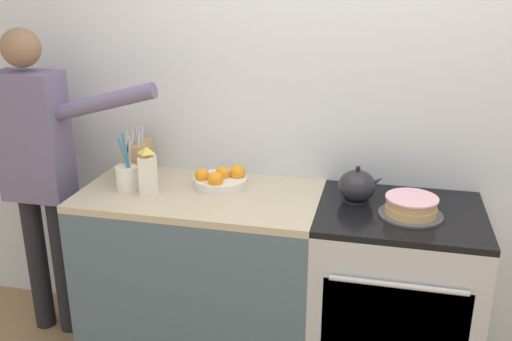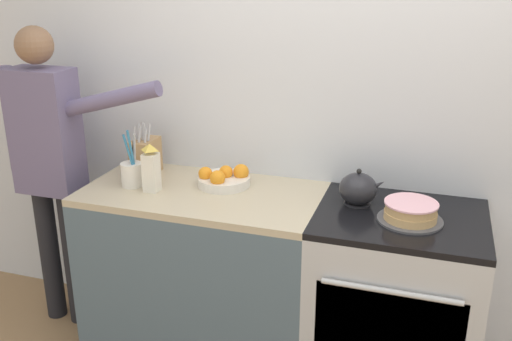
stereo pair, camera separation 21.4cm
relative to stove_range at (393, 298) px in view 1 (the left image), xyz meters
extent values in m
cube|color=silver|center=(-0.30, 0.34, 0.84)|extent=(8.00, 0.04, 2.60)
cube|color=#4C6070|center=(-0.97, 0.00, -0.02)|extent=(1.18, 0.63, 0.89)
cube|color=#BCAD8E|center=(-0.97, 0.00, 0.44)|extent=(1.18, 0.63, 0.03)
cube|color=#B7BABF|center=(0.00, 0.00, -0.02)|extent=(0.76, 0.63, 0.89)
cube|color=black|center=(0.00, -0.31, 0.01)|extent=(0.62, 0.01, 0.49)
cylinder|color=#B7BABF|center=(0.00, -0.33, 0.27)|extent=(0.57, 0.02, 0.02)
cube|color=black|center=(0.00, 0.00, 0.45)|extent=(0.76, 0.63, 0.03)
cylinder|color=#4C4C51|center=(0.04, -0.05, 0.47)|extent=(0.28, 0.28, 0.01)
cylinder|color=tan|center=(0.04, -0.05, 0.49)|extent=(0.23, 0.23, 0.04)
cylinder|color=tan|center=(0.04, -0.05, 0.52)|extent=(0.22, 0.22, 0.04)
cylinder|color=#EFB2C1|center=(0.04, -0.05, 0.55)|extent=(0.23, 0.23, 0.01)
cylinder|color=#232328|center=(-0.21, 0.08, 0.46)|extent=(0.12, 0.12, 0.01)
ellipsoid|color=#232328|center=(-0.21, 0.08, 0.54)|extent=(0.18, 0.18, 0.15)
cone|color=#232328|center=(-0.13, 0.08, 0.56)|extent=(0.09, 0.04, 0.08)
sphere|color=black|center=(-0.21, 0.08, 0.62)|extent=(0.02, 0.02, 0.02)
cube|color=tan|center=(-1.35, 0.14, 0.56)|extent=(0.11, 0.18, 0.19)
cylinder|color=#B2B2B7|center=(-1.38, 0.10, 0.69)|extent=(0.01, 0.04, 0.08)
cylinder|color=#B2B2B7|center=(-1.35, 0.10, 0.69)|extent=(0.01, 0.04, 0.09)
cylinder|color=#B2B2B7|center=(-1.32, 0.10, 0.69)|extent=(0.01, 0.03, 0.07)
cylinder|color=#B2B2B7|center=(-1.38, 0.14, 0.69)|extent=(0.01, 0.04, 0.09)
cylinder|color=#B2B2B7|center=(-1.35, 0.14, 0.69)|extent=(0.01, 0.04, 0.09)
cylinder|color=#B2B2B7|center=(-1.32, 0.14, 0.69)|extent=(0.01, 0.04, 0.09)
cylinder|color=#B2B2B7|center=(-1.38, 0.18, 0.69)|extent=(0.01, 0.04, 0.08)
cylinder|color=silver|center=(-1.33, -0.04, 0.52)|extent=(0.11, 0.11, 0.12)
cylinder|color=black|center=(-1.33, -0.02, 0.61)|extent=(0.05, 0.01, 0.22)
cylinder|color=teal|center=(-1.32, -0.06, 0.62)|extent=(0.06, 0.03, 0.24)
cylinder|color=teal|center=(-1.31, -0.06, 0.63)|extent=(0.03, 0.04, 0.26)
cylinder|color=#B7BABF|center=(-1.31, -0.03, 0.62)|extent=(0.04, 0.04, 0.23)
cylinder|color=silver|center=(-0.89, 0.11, 0.48)|extent=(0.27, 0.27, 0.05)
sphere|color=orange|center=(-0.88, 0.12, 0.53)|extent=(0.07, 0.07, 0.07)
sphere|color=orange|center=(-0.97, 0.07, 0.53)|extent=(0.07, 0.07, 0.07)
sphere|color=orange|center=(-0.81, 0.14, 0.53)|extent=(0.08, 0.08, 0.08)
sphere|color=orange|center=(-0.89, 0.03, 0.53)|extent=(0.08, 0.08, 0.08)
cube|color=white|center=(-1.20, -0.07, 0.56)|extent=(0.07, 0.07, 0.19)
pyramid|color=#E0BC4C|center=(-1.20, -0.07, 0.69)|extent=(0.07, 0.07, 0.03)
cylinder|color=black|center=(-1.94, 0.01, -0.06)|extent=(0.11, 0.11, 0.81)
cylinder|color=black|center=(-1.78, 0.01, -0.06)|extent=(0.11, 0.11, 0.81)
cube|color=slate|center=(-1.86, 0.01, 0.69)|extent=(0.34, 0.20, 0.67)
cylinder|color=slate|center=(-1.45, 0.01, 0.89)|extent=(0.57, 0.08, 0.22)
sphere|color=#846047|center=(-1.86, 0.01, 1.14)|extent=(0.19, 0.19, 0.19)
camera|label=1|loc=(-0.10, -2.47, 1.51)|focal=40.00mm
camera|label=2|loc=(0.10, -2.41, 1.51)|focal=40.00mm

